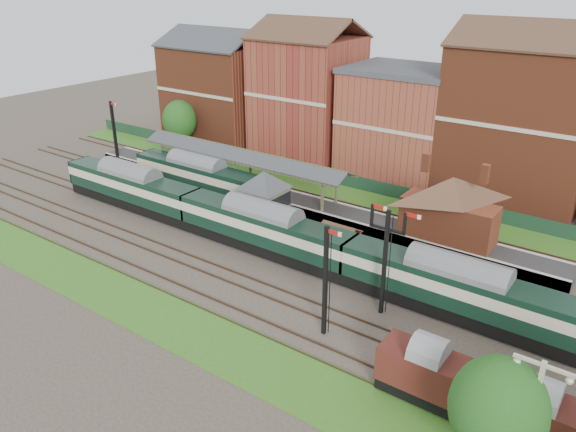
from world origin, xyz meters
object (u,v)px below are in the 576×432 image
Objects in this scene: semaphore_bracket at (386,255)px; platform_railcar at (197,175)px; signal_box at (264,200)px; dmu_train at (263,228)px; goods_van_a at (427,372)px.

semaphore_bracket is 0.50× the size of platform_railcar.
signal_box is 0.37× the size of platform_railcar.
dmu_train reaches higher than platform_railcar.
platform_railcar is at bearing 161.38° from semaphore_bracket.
dmu_train is (2.36, -3.25, -0.89)m from signal_box.
semaphore_bracket reaches higher than platform_railcar.
signal_box is 16.16m from semaphore_bracket.
signal_box is 4.12m from dmu_train.
dmu_train is 15.47m from platform_railcar.
platform_railcar is at bearing 164.44° from signal_box.
signal_box is 24.39m from goods_van_a.
semaphore_bracket is at bearing -11.16° from dmu_train.
dmu_train is at bearing 154.28° from goods_van_a.
signal_box is at bearing 126.01° from dmu_train.
semaphore_bracket reaches higher than signal_box.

